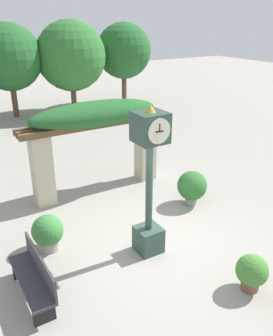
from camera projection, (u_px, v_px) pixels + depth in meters
The scene contains 8 objects.
ground_plane at pixel (157, 241), 8.20m from camera, with size 60.00×60.00×0.00m, color gray.
pedestal_clock at pixel (149, 178), 7.19m from camera, with size 0.59×0.64×3.26m.
pergola at pixel (96, 126), 9.84m from camera, with size 4.37×1.11×2.66m.
potted_plant_near_left at pixel (252, 272), 6.61m from camera, with size 0.61×0.61×0.73m.
potted_plant_near_right at pixel (192, 186), 9.62m from camera, with size 0.81×0.81×0.95m.
potted_plant_far_left at pixel (48, 232), 7.75m from camera, with size 0.69×0.69×0.82m.
park_bench at pixel (34, 277), 6.41m from camera, with size 0.42×1.68×0.89m.
tree_line at pixel (16, 61), 16.92m from camera, with size 15.55×4.09×4.67m.
Camera 1 is at (-3.99, -5.62, 4.78)m, focal length 38.00 mm.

